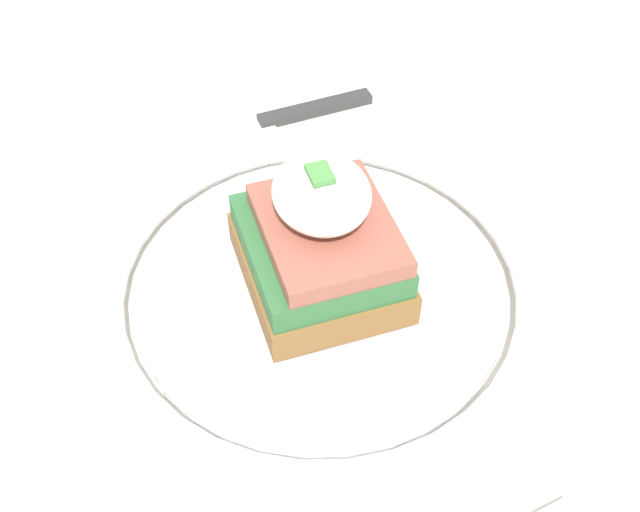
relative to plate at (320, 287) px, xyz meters
The scene contains 4 objects.
dining_table 0.12m from the plate, 117.97° to the right, with size 1.09×0.91×0.78m.
plate is the anchor object (origin of this frame).
sandwich 0.04m from the plate, 82.34° to the right, with size 0.10×0.08×0.08m.
knife 0.17m from the plate, ahead, with size 0.03×0.19×0.01m.
Camera 1 is at (-0.27, 0.13, 1.15)m, focal length 45.00 mm.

